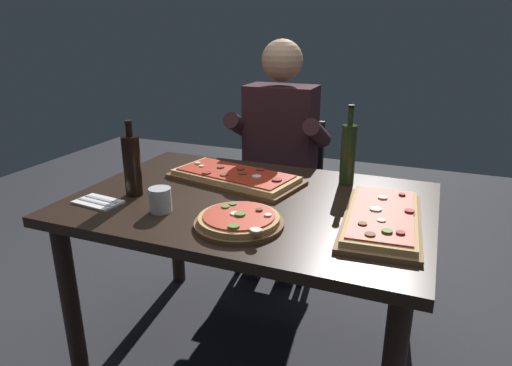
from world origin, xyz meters
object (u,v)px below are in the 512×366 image
object	(u,v)px
diner_chair	(284,187)
oil_bottle_amber	(132,165)
tumbler_near_camera	(160,201)
dining_table	(251,220)
wine_bottle_dark	(348,153)
seated_diner	(278,150)
pizza_rectangular_front	(235,177)
pizza_round_far	(239,221)
pizza_rectangular_left	(382,218)

from	to	relation	value
diner_chair	oil_bottle_amber	bearing A→B (deg)	-107.74
oil_bottle_amber	tumbler_near_camera	world-z (taller)	oil_bottle_amber
oil_bottle_amber	dining_table	bearing A→B (deg)	16.27
wine_bottle_dark	tumbler_near_camera	size ratio (longest dim) A/B	3.77
oil_bottle_amber	seated_diner	distance (m)	0.93
pizza_rectangular_front	pizza_round_far	xyz separation A→B (m)	(0.21, -0.43, -0.00)
tumbler_near_camera	diner_chair	bearing A→B (deg)	83.88
pizza_round_far	oil_bottle_amber	size ratio (longest dim) A/B	1.02
pizza_round_far	diner_chair	distance (m)	1.16
pizza_rectangular_front	diner_chair	xyz separation A→B (m)	(0.00, 0.68, -0.27)
pizza_rectangular_front	diner_chair	bearing A→B (deg)	89.59
pizza_rectangular_front	pizza_round_far	bearing A→B (deg)	-63.98
wine_bottle_dark	pizza_round_far	bearing A→B (deg)	-113.72
dining_table	diner_chair	world-z (taller)	diner_chair
wine_bottle_dark	oil_bottle_amber	distance (m)	0.90
pizza_rectangular_front	wine_bottle_dark	world-z (taller)	wine_bottle_dark
dining_table	oil_bottle_amber	size ratio (longest dim) A/B	4.56
dining_table	pizza_rectangular_front	bearing A→B (deg)	130.78
oil_bottle_amber	wine_bottle_dark	bearing A→B (deg)	30.59
dining_table	pizza_round_far	size ratio (longest dim) A/B	4.48
dining_table	tumbler_near_camera	distance (m)	0.38
pizza_rectangular_front	pizza_rectangular_left	bearing A→B (deg)	-18.32
pizza_rectangular_left	pizza_round_far	bearing A→B (deg)	-155.21
pizza_round_far	tumbler_near_camera	size ratio (longest dim) A/B	3.42
pizza_rectangular_left	pizza_round_far	distance (m)	0.50
oil_bottle_amber	diner_chair	size ratio (longest dim) A/B	0.35
pizza_rectangular_front	wine_bottle_dark	xyz separation A→B (m)	(0.46, 0.15, 0.12)
pizza_rectangular_left	pizza_round_far	world-z (taller)	same
pizza_round_far	oil_bottle_amber	xyz separation A→B (m)	(-0.52, 0.12, 0.11)
pizza_rectangular_front	oil_bottle_amber	distance (m)	0.45
diner_chair	tumbler_near_camera	bearing A→B (deg)	-96.12
pizza_round_far	diner_chair	world-z (taller)	diner_chair
pizza_rectangular_front	pizza_round_far	world-z (taller)	same
pizza_rectangular_left	oil_bottle_amber	distance (m)	0.99
wine_bottle_dark	pizza_rectangular_front	bearing A→B (deg)	-161.97
diner_chair	seated_diner	xyz separation A→B (m)	(0.00, -0.12, 0.26)
wine_bottle_dark	diner_chair	distance (m)	0.80
oil_bottle_amber	seated_diner	world-z (taller)	seated_diner
pizza_round_far	tumbler_near_camera	distance (m)	0.32
dining_table	seated_diner	size ratio (longest dim) A/B	1.05
seated_diner	tumbler_near_camera	bearing A→B (deg)	-96.86
dining_table	wine_bottle_dark	xyz separation A→B (m)	(0.32, 0.32, 0.23)
dining_table	diner_chair	size ratio (longest dim) A/B	1.61
dining_table	oil_bottle_amber	bearing A→B (deg)	-163.73
oil_bottle_amber	tumbler_near_camera	bearing A→B (deg)	-29.21
oil_bottle_amber	tumbler_near_camera	xyz separation A→B (m)	(0.20, -0.11, -0.09)
tumbler_near_camera	seated_diner	bearing A→B (deg)	83.14
pizza_round_far	oil_bottle_amber	distance (m)	0.55
wine_bottle_dark	seated_diner	xyz separation A→B (m)	(-0.46, 0.41, -0.13)
pizza_rectangular_front	diner_chair	world-z (taller)	diner_chair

